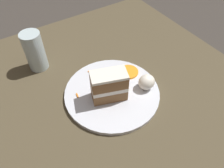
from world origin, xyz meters
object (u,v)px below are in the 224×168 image
orange_garnish (129,72)px  cream_dollop (147,82)px  plate (112,93)px  drinking_glass (35,53)px  cake_slice (109,86)px

orange_garnish → cream_dollop: bearing=-85.4°
cream_dollop → orange_garnish: size_ratio=0.81×
plate → drinking_glass: size_ratio=2.15×
plate → cream_dollop: cream_dollop is taller
cake_slice → drinking_glass: (-0.13, 0.26, -0.00)m
orange_garnish → drinking_glass: (-0.24, 0.21, 0.04)m
plate → orange_garnish: orange_garnish is taller
plate → drinking_glass: 0.29m
plate → cream_dollop: size_ratio=5.62×
cake_slice → orange_garnish: cake_slice is taller
cream_dollop → drinking_glass: 0.38m
plate → cake_slice: 0.06m
cake_slice → drinking_glass: 0.29m
orange_garnish → drinking_glass: size_ratio=0.47×
cake_slice → cream_dollop: 0.12m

